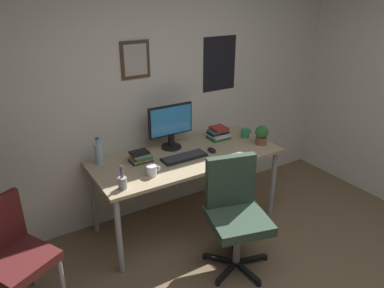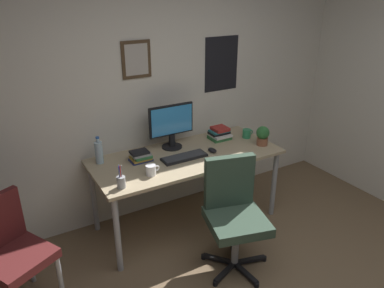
{
  "view_description": "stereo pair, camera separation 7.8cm",
  "coord_description": "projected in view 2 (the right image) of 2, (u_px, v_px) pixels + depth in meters",
  "views": [
    {
      "loc": [
        -1.59,
        -1.04,
        2.22
      ],
      "look_at": [
        0.02,
        1.58,
        0.89
      ],
      "focal_mm": 34.66,
      "sensor_mm": 36.0,
      "label": 1
    },
    {
      "loc": [
        -1.52,
        -1.08,
        2.22
      ],
      "look_at": [
        0.02,
        1.58,
        0.89
      ],
      "focal_mm": 34.66,
      "sensor_mm": 36.0,
      "label": 2
    }
  ],
  "objects": [
    {
      "name": "monitor",
      "position": [
        171.0,
        124.0,
        3.56
      ],
      "size": [
        0.46,
        0.2,
        0.43
      ],
      "color": "black",
      "rests_on": "desk"
    },
    {
      "name": "pen_cup",
      "position": [
        121.0,
        181.0,
        2.91
      ],
      "size": [
        0.07,
        0.07,
        0.2
      ],
      "color": "#9EA0A5",
      "rests_on": "desk"
    },
    {
      "name": "book_stack_left",
      "position": [
        220.0,
        134.0,
        3.83
      ],
      "size": [
        0.21,
        0.18,
        0.13
      ],
      "color": "#33723F",
      "rests_on": "desk"
    },
    {
      "name": "wall_back",
      "position": [
        161.0,
        87.0,
        3.63
      ],
      "size": [
        4.4,
        0.1,
        2.6
      ],
      "color": "silver",
      "rests_on": "ground_plane"
    },
    {
      "name": "coffee_mug_near",
      "position": [
        247.0,
        134.0,
        3.87
      ],
      "size": [
        0.12,
        0.09,
        0.09
      ],
      "color": "#2D8C59",
      "rests_on": "desk"
    },
    {
      "name": "water_bottle",
      "position": [
        99.0,
        152.0,
        3.29
      ],
      "size": [
        0.07,
        0.07,
        0.25
      ],
      "color": "silver",
      "rests_on": "desk"
    },
    {
      "name": "coffee_mug_far",
      "position": [
        151.0,
        170.0,
        3.11
      ],
      "size": [
        0.12,
        0.09,
        0.09
      ],
      "color": "white",
      "rests_on": "desk"
    },
    {
      "name": "keyboard",
      "position": [
        184.0,
        157.0,
        3.42
      ],
      "size": [
        0.43,
        0.15,
        0.03
      ],
      "color": "black",
      "rests_on": "desk"
    },
    {
      "name": "computer_mouse",
      "position": [
        212.0,
        150.0,
        3.54
      ],
      "size": [
        0.06,
        0.11,
        0.04
      ],
      "color": "black",
      "rests_on": "desk"
    },
    {
      "name": "book_stack_right",
      "position": [
        141.0,
        156.0,
        3.35
      ],
      "size": [
        0.2,
        0.15,
        0.11
      ],
      "color": "navy",
      "rests_on": "desk"
    },
    {
      "name": "desk",
      "position": [
        187.0,
        162.0,
        3.52
      ],
      "size": [
        1.78,
        0.78,
        0.74
      ],
      "color": "tan",
      "rests_on": "ground_plane"
    },
    {
      "name": "side_chair",
      "position": [
        10.0,
        248.0,
        2.63
      ],
      "size": [
        0.57,
        0.57,
        0.88
      ],
      "color": "#591E1E",
      "rests_on": "ground_plane"
    },
    {
      "name": "office_chair",
      "position": [
        234.0,
        209.0,
        3.04
      ],
      "size": [
        0.58,
        0.58,
        0.95
      ],
      "color": "#334738",
      "rests_on": "ground_plane"
    },
    {
      "name": "potted_plant",
      "position": [
        263.0,
        135.0,
        3.67
      ],
      "size": [
        0.13,
        0.13,
        0.2
      ],
      "color": "brown",
      "rests_on": "desk"
    }
  ]
}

